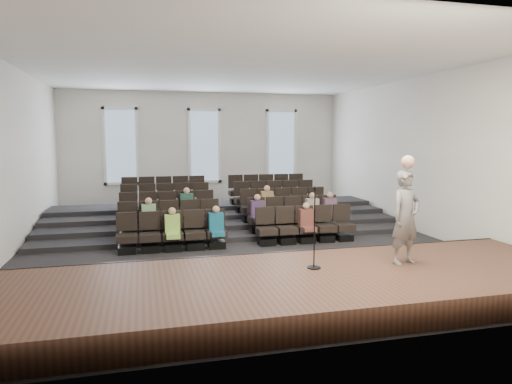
{
  "coord_description": "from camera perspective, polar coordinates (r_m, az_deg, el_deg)",
  "views": [
    {
      "loc": [
        -2.7,
        -12.93,
        3.07
      ],
      "look_at": [
        0.69,
        0.5,
        1.41
      ],
      "focal_mm": 32.0,
      "sensor_mm": 36.0,
      "label": 1
    }
  ],
  "objects": [
    {
      "name": "ground",
      "position": [
        13.56,
        -2.32,
        -6.24
      ],
      "size": [
        14.0,
        14.0,
        0.0
      ],
      "primitive_type": "plane",
      "color": "black",
      "rests_on": "ground"
    },
    {
      "name": "ceiling",
      "position": [
        13.35,
        -2.42,
        15.2
      ],
      "size": [
        12.0,
        14.0,
        0.02
      ],
      "primitive_type": "cube",
      "color": "white",
      "rests_on": "ground"
    },
    {
      "name": "wall_back",
      "position": [
        20.14,
        -6.48,
        5.19
      ],
      "size": [
        12.0,
        0.04,
        5.0
      ],
      "primitive_type": "cube",
      "color": "white",
      "rests_on": "ground"
    },
    {
      "name": "wall_front",
      "position": [
        6.52,
        10.37,
        1.73
      ],
      "size": [
        12.0,
        0.04,
        5.0
      ],
      "primitive_type": "cube",
      "color": "white",
      "rests_on": "ground"
    },
    {
      "name": "wall_left",
      "position": [
        13.36,
        -28.6,
        3.57
      ],
      "size": [
        0.04,
        14.0,
        5.0
      ],
      "primitive_type": "cube",
      "color": "white",
      "rests_on": "ground"
    },
    {
      "name": "wall_right",
      "position": [
        15.61,
        19.88,
        4.35
      ],
      "size": [
        0.04,
        14.0,
        5.0
      ],
      "primitive_type": "cube",
      "color": "white",
      "rests_on": "ground"
    },
    {
      "name": "stage",
      "position": [
        8.75,
        4.71,
        -11.98
      ],
      "size": [
        11.8,
        3.6,
        0.5
      ],
      "primitive_type": "cube",
      "color": "#4B2E20",
      "rests_on": "ground"
    },
    {
      "name": "stage_lip",
      "position": [
        10.36,
        1.51,
        -8.94
      ],
      "size": [
        11.8,
        0.06,
        0.52
      ],
      "primitive_type": "cube",
      "color": "black",
      "rests_on": "ground"
    },
    {
      "name": "risers",
      "position": [
        16.58,
        -4.58,
        -3.15
      ],
      "size": [
        11.8,
        4.8,
        0.6
      ],
      "color": "black",
      "rests_on": "ground"
    },
    {
      "name": "seating_rows",
      "position": [
        14.91,
        -3.55,
        -2.38
      ],
      "size": [
        6.8,
        4.7,
        1.67
      ],
      "color": "black",
      "rests_on": "ground"
    },
    {
      "name": "windows",
      "position": [
        20.07,
        -6.46,
        5.75
      ],
      "size": [
        8.44,
        0.1,
        3.24
      ],
      "color": "white",
      "rests_on": "wall_back"
    },
    {
      "name": "audience",
      "position": [
        13.8,
        -1.21,
        -2.56
      ],
      "size": [
        6.05,
        2.64,
        1.1
      ],
      "color": "#9CD655",
      "rests_on": "seating_rows"
    },
    {
      "name": "speaker",
      "position": [
        9.74,
        18.21,
        -3.02
      ],
      "size": [
        0.79,
        0.62,
        1.91
      ],
      "primitive_type": "imported",
      "rotation": [
        0.0,
        0.0,
        0.26
      ],
      "color": "slate",
      "rests_on": "stage"
    },
    {
      "name": "mic_stand",
      "position": [
        9.08,
        7.29,
        -6.47
      ],
      "size": [
        0.27,
        0.27,
        1.63
      ],
      "color": "black",
      "rests_on": "stage"
    }
  ]
}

